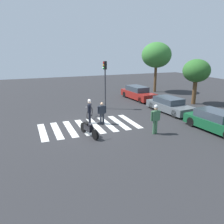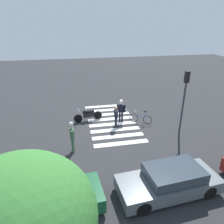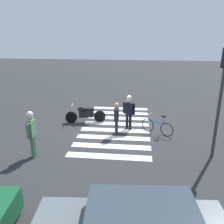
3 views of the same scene
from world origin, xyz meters
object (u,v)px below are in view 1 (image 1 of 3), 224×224
officer_by_motorcycle (90,109)px  pedestrian_bystander (156,117)px  car_maroon_wagon (138,93)px  traffic_light_pole (105,77)px  leaning_bicycle (90,113)px  car_grey_coupe (169,105)px  car_green_compact (216,122)px  police_motorcycle (89,129)px  officer_on_foot (102,112)px

officer_by_motorcycle → pedestrian_bystander: size_ratio=0.94×
car_maroon_wagon → traffic_light_pole: bearing=-61.7°
leaning_bicycle → car_grey_coupe: size_ratio=0.32×
car_grey_coupe → car_green_compact: 5.07m
police_motorcycle → car_green_compact: size_ratio=0.49×
officer_by_motorcycle → pedestrian_bystander: bearing=41.7°
car_maroon_wagon → car_green_compact: (10.59, 0.14, -0.02)m
police_motorcycle → leaning_bicycle: 3.95m
car_grey_coupe → traffic_light_pole: bearing=-122.4°
officer_on_foot → officer_by_motorcycle: officer_by_motorcycle is taller
police_motorcycle → car_maroon_wagon: size_ratio=0.45×
car_maroon_wagon → car_green_compact: 10.59m
pedestrian_bystander → car_maroon_wagon: size_ratio=0.40×
pedestrian_bystander → traffic_light_pole: 7.30m
officer_by_motorcycle → officer_on_foot: bearing=53.9°
leaning_bicycle → car_grey_coupe: bearing=81.8°
pedestrian_bystander → car_maroon_wagon: bearing=157.9°
officer_on_foot → car_green_compact: size_ratio=0.36×
pedestrian_bystander → car_green_compact: (1.03, 4.02, -0.48)m
traffic_light_pole → pedestrian_bystander: bearing=6.2°
car_green_compact → traffic_light_pole: bearing=-149.4°
leaning_bicycle → car_green_compact: bearing=48.5°
car_green_compact → traffic_light_pole: traffic_light_pole is taller
leaning_bicycle → car_green_compact: car_green_compact is taller
car_maroon_wagon → car_grey_coupe: 5.52m
leaning_bicycle → traffic_light_pole: 3.80m
officer_by_motorcycle → car_grey_coupe: 7.24m
car_green_compact → traffic_light_pole: 9.65m
officer_on_foot → car_grey_coupe: officer_on_foot is taller
pedestrian_bystander → car_green_compact: size_ratio=0.43×
officer_by_motorcycle → car_grey_coupe: (-0.42, 7.22, -0.43)m
officer_by_motorcycle → car_green_compact: bearing=57.3°
pedestrian_bystander → police_motorcycle: bearing=-107.5°
car_maroon_wagon → leaning_bicycle: bearing=-55.9°
car_green_compact → traffic_light_pole: (-8.09, -4.79, 2.20)m
leaning_bicycle → officer_on_foot: bearing=9.9°
officer_by_motorcycle → car_grey_coupe: size_ratio=0.39×
police_motorcycle → officer_on_foot: bearing=140.5°
leaning_bicycle → officer_by_motorcycle: 1.61m
officer_on_foot → car_green_compact: officer_on_foot is taller
car_grey_coupe → police_motorcycle: bearing=-70.7°
traffic_light_pole → officer_by_motorcycle: bearing=-35.6°
officer_by_motorcycle → car_grey_coupe: officer_by_motorcycle is taller
pedestrian_bystander → car_grey_coupe: (-4.04, 3.99, -0.53)m
leaning_bicycle → car_green_compact: 9.14m
police_motorcycle → car_grey_coupe: bearing=109.3°
car_maroon_wagon → car_green_compact: size_ratio=1.07×
car_green_compact → police_motorcycle: bearing=-105.9°
officer_by_motorcycle → car_maroon_wagon: (-5.94, 7.11, -0.37)m
leaning_bicycle → car_grey_coupe: 6.88m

